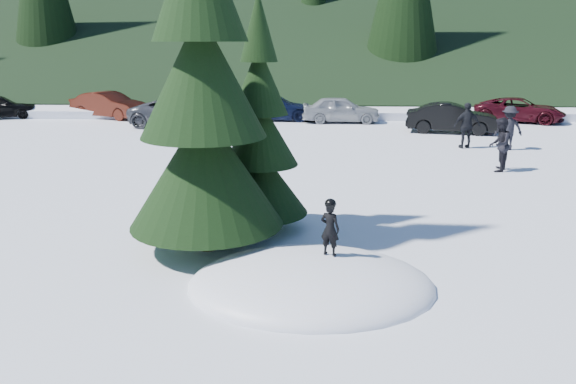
{
  "coord_description": "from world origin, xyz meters",
  "views": [
    {
      "loc": [
        -0.0,
        -9.37,
        4.29
      ],
      "look_at": [
        -0.53,
        2.45,
        1.1
      ],
      "focal_mm": 35.0,
      "sensor_mm": 36.0,
      "label": 1
    }
  ],
  "objects_px": {
    "adult_2": "(509,128)",
    "car_5": "(452,118)",
    "adult_0": "(499,145)",
    "car_4": "(341,109)",
    "spruce_tall": "(202,92)",
    "car_1": "(109,105)",
    "car_2": "(181,113)",
    "spruce_short": "(260,141)",
    "adult_1": "(467,126)",
    "car_3": "(273,107)",
    "child_skier": "(330,229)",
    "car_6": "(519,110)"
  },
  "relations": [
    {
      "from": "child_skier",
      "to": "car_2",
      "type": "xyz_separation_m",
      "value": [
        -7.13,
        18.97,
        -0.25
      ]
    },
    {
      "from": "car_4",
      "to": "car_5",
      "type": "xyz_separation_m",
      "value": [
        5.2,
        -3.33,
        -0.0
      ]
    },
    {
      "from": "spruce_short",
      "to": "adult_1",
      "type": "distance_m",
      "value": 13.11
    },
    {
      "from": "adult_0",
      "to": "adult_1",
      "type": "height_order",
      "value": "adult_1"
    },
    {
      "from": "car_3",
      "to": "car_4",
      "type": "height_order",
      "value": "car_3"
    },
    {
      "from": "car_4",
      "to": "car_5",
      "type": "bearing_deg",
      "value": -122.51
    },
    {
      "from": "spruce_tall",
      "to": "car_5",
      "type": "distance_m",
      "value": 18.62
    },
    {
      "from": "spruce_tall",
      "to": "car_4",
      "type": "distance_m",
      "value": 19.99
    },
    {
      "from": "adult_0",
      "to": "car_2",
      "type": "relative_size",
      "value": 0.35
    },
    {
      "from": "child_skier",
      "to": "car_6",
      "type": "bearing_deg",
      "value": -92.09
    },
    {
      "from": "adult_0",
      "to": "child_skier",
      "type": "bearing_deg",
      "value": -7.99
    },
    {
      "from": "car_1",
      "to": "car_2",
      "type": "height_order",
      "value": "car_1"
    },
    {
      "from": "spruce_tall",
      "to": "car_5",
      "type": "bearing_deg",
      "value": 61.1
    },
    {
      "from": "spruce_tall",
      "to": "car_5",
      "type": "xyz_separation_m",
      "value": [
        8.91,
        16.14,
        -2.61
      ]
    },
    {
      "from": "car_2",
      "to": "car_4",
      "type": "xyz_separation_m",
      "value": [
        8.32,
        1.95,
        -0.01
      ]
    },
    {
      "from": "adult_0",
      "to": "car_1",
      "type": "relative_size",
      "value": 0.4
    },
    {
      "from": "car_1",
      "to": "car_6",
      "type": "height_order",
      "value": "car_1"
    },
    {
      "from": "car_4",
      "to": "car_5",
      "type": "distance_m",
      "value": 6.17
    },
    {
      "from": "adult_2",
      "to": "car_1",
      "type": "height_order",
      "value": "adult_2"
    },
    {
      "from": "adult_2",
      "to": "car_6",
      "type": "height_order",
      "value": "adult_2"
    },
    {
      "from": "child_skier",
      "to": "car_6",
      "type": "relative_size",
      "value": 0.21
    },
    {
      "from": "child_skier",
      "to": "car_4",
      "type": "xyz_separation_m",
      "value": [
        1.18,
        20.92,
        -0.27
      ]
    },
    {
      "from": "adult_0",
      "to": "car_3",
      "type": "height_order",
      "value": "adult_0"
    },
    {
      "from": "child_skier",
      "to": "adult_2",
      "type": "height_order",
      "value": "adult_2"
    },
    {
      "from": "child_skier",
      "to": "adult_0",
      "type": "height_order",
      "value": "adult_0"
    },
    {
      "from": "adult_2",
      "to": "car_2",
      "type": "height_order",
      "value": "adult_2"
    },
    {
      "from": "spruce_short",
      "to": "adult_0",
      "type": "distance_m",
      "value": 9.94
    },
    {
      "from": "adult_2",
      "to": "car_5",
      "type": "bearing_deg",
      "value": -80.11
    },
    {
      "from": "spruce_tall",
      "to": "car_1",
      "type": "relative_size",
      "value": 1.88
    },
    {
      "from": "car_5",
      "to": "car_6",
      "type": "relative_size",
      "value": 0.92
    },
    {
      "from": "car_1",
      "to": "car_3",
      "type": "xyz_separation_m",
      "value": [
        9.42,
        -0.31,
        -0.03
      ]
    },
    {
      "from": "child_skier",
      "to": "car_5",
      "type": "distance_m",
      "value": 18.72
    },
    {
      "from": "spruce_short",
      "to": "car_4",
      "type": "bearing_deg",
      "value": 81.46
    },
    {
      "from": "spruce_tall",
      "to": "spruce_short",
      "type": "height_order",
      "value": "spruce_tall"
    },
    {
      "from": "spruce_short",
      "to": "adult_1",
      "type": "bearing_deg",
      "value": 54.8
    },
    {
      "from": "adult_1",
      "to": "car_1",
      "type": "distance_m",
      "value": 19.95
    },
    {
      "from": "car_3",
      "to": "adult_0",
      "type": "bearing_deg",
      "value": -143.86
    },
    {
      "from": "car_1",
      "to": "car_6",
      "type": "xyz_separation_m",
      "value": [
        22.98,
        -0.49,
        -0.1
      ]
    },
    {
      "from": "child_skier",
      "to": "car_5",
      "type": "height_order",
      "value": "child_skier"
    },
    {
      "from": "adult_2",
      "to": "car_1",
      "type": "bearing_deg",
      "value": -30.18
    },
    {
      "from": "spruce_tall",
      "to": "child_skier",
      "type": "height_order",
      "value": "spruce_tall"
    },
    {
      "from": "child_skier",
      "to": "spruce_tall",
      "type": "bearing_deg",
      "value": -5.07
    },
    {
      "from": "adult_1",
      "to": "car_6",
      "type": "relative_size",
      "value": 0.4
    },
    {
      "from": "spruce_tall",
      "to": "spruce_short",
      "type": "distance_m",
      "value": 2.11
    },
    {
      "from": "adult_2",
      "to": "car_2",
      "type": "distance_m",
      "value": 15.81
    },
    {
      "from": "child_skier",
      "to": "car_4",
      "type": "height_order",
      "value": "child_skier"
    },
    {
      "from": "car_2",
      "to": "car_5",
      "type": "bearing_deg",
      "value": -89.36
    },
    {
      "from": "car_1",
      "to": "car_2",
      "type": "relative_size",
      "value": 0.87
    },
    {
      "from": "adult_0",
      "to": "car_4",
      "type": "xyz_separation_m",
      "value": [
        -4.79,
        11.66,
        -0.2
      ]
    },
    {
      "from": "car_1",
      "to": "car_5",
      "type": "height_order",
      "value": "car_1"
    }
  ]
}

